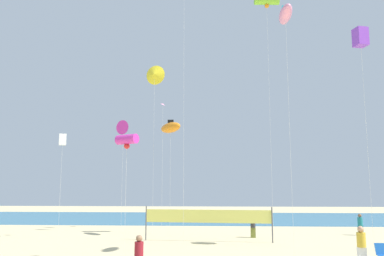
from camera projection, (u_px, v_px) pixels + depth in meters
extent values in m
cube|color=teal|center=(218.00, 218.00, 48.26)|extent=(120.00, 20.00, 0.01)
cube|color=olive|center=(253.00, 233.00, 29.76)|extent=(0.36, 0.21, 0.74)
cylinder|color=#2D2D33|center=(253.00, 223.00, 29.86)|extent=(0.37, 0.37, 0.61)
sphere|color=brown|center=(253.00, 217.00, 29.93)|extent=(0.27, 0.27, 0.27)
cube|color=#19727A|center=(361.00, 230.00, 31.17)|extent=(0.36, 0.22, 0.76)
cylinder|color=#19727A|center=(360.00, 221.00, 31.27)|extent=(0.38, 0.38, 0.63)
sphere|color=brown|center=(360.00, 216.00, 31.33)|extent=(0.28, 0.28, 0.28)
cylinder|color=maroon|center=(139.00, 249.00, 17.31)|extent=(0.39, 0.39, 0.64)
sphere|color=#997051|center=(139.00, 238.00, 17.37)|extent=(0.29, 0.29, 0.29)
cube|color=white|center=(362.00, 256.00, 19.44)|extent=(0.41, 0.24, 0.85)
cylinder|color=gold|center=(361.00, 240.00, 19.56)|extent=(0.43, 0.43, 0.70)
sphere|color=tan|center=(361.00, 229.00, 19.63)|extent=(0.31, 0.31, 0.31)
cube|color=#1959B2|center=(383.00, 255.00, 20.24)|extent=(0.52, 0.48, 0.03)
cube|color=#1959B2|center=(380.00, 249.00, 20.57)|extent=(0.52, 0.23, 0.57)
cylinder|color=#4C4C51|center=(146.00, 223.00, 28.46)|extent=(0.08, 0.08, 2.40)
cylinder|color=#4C4C51|center=(272.00, 225.00, 27.13)|extent=(0.08, 0.08, 2.40)
cube|color=#EAE566|center=(208.00, 216.00, 27.87)|extent=(8.85, 0.86, 0.90)
cylinder|color=silver|center=(162.00, 166.00, 36.22)|extent=(0.01, 0.01, 11.36)
pyramid|color=pink|center=(163.00, 104.00, 37.04)|extent=(0.52, 0.52, 0.28)
cylinder|color=silver|center=(60.00, 188.00, 29.53)|extent=(0.01, 0.01, 7.32)
cube|color=white|center=(63.00, 140.00, 30.06)|extent=(0.69, 0.69, 0.85)
cylinder|color=silver|center=(270.00, 114.00, 31.13)|extent=(0.01, 0.01, 18.83)
cylinder|color=#8CD833|center=(267.00, 1.00, 32.50)|extent=(2.05, 0.76, 0.61)
sphere|color=orange|center=(267.00, 6.00, 32.44)|extent=(0.37, 0.37, 0.37)
cylinder|color=silver|center=(153.00, 152.00, 33.32)|extent=(0.01, 0.01, 13.38)
cone|color=yellow|center=(155.00, 74.00, 34.29)|extent=(1.76, 0.85, 1.71)
cylinder|color=silver|center=(184.00, 111.00, 28.62)|extent=(0.01, 0.01, 18.37)
cylinder|color=silver|center=(122.00, 178.00, 35.66)|extent=(0.01, 0.01, 9.13)
cone|color=#D833A5|center=(123.00, 128.00, 36.32)|extent=(1.36, 0.80, 1.32)
cylinder|color=silver|center=(290.00, 131.00, 22.19)|extent=(0.01, 0.01, 13.76)
ellipsoid|color=pink|center=(286.00, 14.00, 23.20)|extent=(0.71, 2.06, 0.93)
cube|color=#26BFCC|center=(285.00, 10.00, 23.24)|extent=(0.40, 0.06, 0.50)
cylinder|color=silver|center=(367.00, 140.00, 24.89)|extent=(0.01, 0.01, 13.43)
cube|color=purple|center=(360.00, 37.00, 25.87)|extent=(0.94, 0.94, 1.21)
cylinder|color=silver|center=(126.00, 199.00, 20.60)|extent=(0.01, 0.01, 6.28)
cylinder|color=#D833A5|center=(127.00, 139.00, 21.05)|extent=(1.36, 1.07, 0.52)
sphere|color=red|center=(127.00, 146.00, 21.00)|extent=(0.31, 0.31, 0.31)
cylinder|color=silver|center=(170.00, 181.00, 30.91)|extent=(0.01, 0.01, 8.42)
ellipsoid|color=orange|center=(171.00, 128.00, 31.52)|extent=(2.20, 2.28, 0.86)
cube|color=black|center=(171.00, 123.00, 31.57)|extent=(0.47, 0.06, 0.58)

